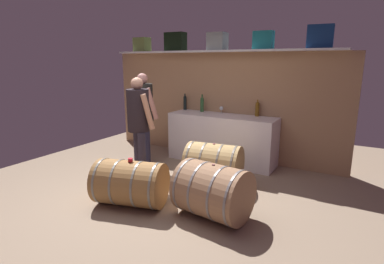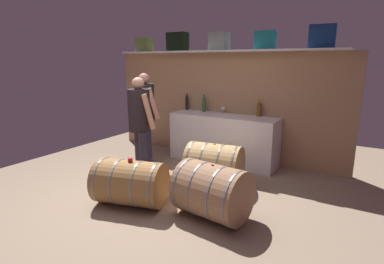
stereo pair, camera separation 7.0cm
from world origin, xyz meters
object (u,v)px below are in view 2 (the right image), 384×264
(toolcase_black, at_px, (178,42))
(wine_barrel_near, at_px, (130,183))
(wine_bottle_dark, at_px, (187,102))
(wine_glass, at_px, (223,109))
(tasting_cup, at_px, (130,160))
(visitor_tasting, at_px, (145,109))
(wine_bottle_amber, at_px, (259,109))
(toolcase_navy, at_px, (322,36))
(toolcase_grey, at_px, (219,41))
(wine_barrel_far, at_px, (212,191))
(winemaker_pouring, at_px, (140,118))
(wine_bottle_green, at_px, (204,104))
(work_cabinet, at_px, (223,139))
(toolcase_olive, at_px, (144,45))
(wine_barrel_flank, at_px, (214,164))
(toolcase_teal, at_px, (265,40))

(toolcase_black, bearing_deg, wine_barrel_near, -72.42)
(wine_bottle_dark, distance_m, wine_glass, 0.82)
(tasting_cup, xyz_separation_m, visitor_tasting, (-0.91, 1.43, 0.39))
(visitor_tasting, bearing_deg, wine_bottle_amber, 65.23)
(toolcase_navy, relative_size, tasting_cup, 6.24)
(toolcase_grey, distance_m, wine_barrel_far, 3.02)
(visitor_tasting, bearing_deg, tasting_cup, -21.57)
(toolcase_navy, xyz_separation_m, wine_barrel_far, (-0.74, -2.15, -1.89))
(toolcase_grey, relative_size, winemaker_pouring, 0.20)
(toolcase_navy, relative_size, wine_bottle_green, 1.14)
(toolcase_navy, height_order, wine_bottle_dark, toolcase_navy)
(wine_bottle_amber, xyz_separation_m, wine_bottle_dark, (-1.51, -0.00, 0.02))
(work_cabinet, height_order, wine_bottle_amber, wine_bottle_amber)
(toolcase_olive, relative_size, winemaker_pouring, 0.20)
(visitor_tasting, bearing_deg, toolcase_black, 122.22)
(toolcase_navy, bearing_deg, work_cabinet, -176.92)
(work_cabinet, distance_m, wine_glass, 0.58)
(wine_bottle_amber, xyz_separation_m, wine_barrel_flank, (-0.23, -1.27, -0.70))
(toolcase_olive, bearing_deg, work_cabinet, -2.62)
(work_cabinet, relative_size, wine_bottle_amber, 6.74)
(winemaker_pouring, height_order, visitor_tasting, visitor_tasting)
(toolcase_black, distance_m, toolcase_grey, 0.91)
(toolcase_teal, height_order, winemaker_pouring, toolcase_teal)
(wine_barrel_far, bearing_deg, toolcase_black, 138.60)
(wine_barrel_flank, relative_size, visitor_tasting, 0.54)
(wine_glass, bearing_deg, toolcase_grey, -178.01)
(wine_barrel_near, relative_size, visitor_tasting, 0.62)
(toolcase_black, distance_m, toolcase_navy, 2.65)
(toolcase_teal, bearing_deg, wine_bottle_dark, 178.87)
(toolcase_black, bearing_deg, wine_barrel_flank, -41.68)
(wine_glass, bearing_deg, toolcase_teal, -0.28)
(wine_bottle_amber, bearing_deg, toolcase_grey, -178.61)
(toolcase_black, height_order, toolcase_grey, toolcase_black)
(wine_bottle_amber, xyz_separation_m, visitor_tasting, (-1.77, -0.99, -0.01))
(toolcase_grey, distance_m, wine_bottle_green, 1.20)
(wine_bottle_amber, xyz_separation_m, tasting_cup, (-0.86, -2.42, -0.40))
(wine_glass, relative_size, wine_barrel_far, 0.14)
(wine_barrel_near, bearing_deg, wine_barrel_flank, 45.13)
(winemaker_pouring, xyz_separation_m, visitor_tasting, (-0.41, 0.63, 0.02))
(toolcase_grey, bearing_deg, wine_glass, 0.04)
(wine_bottle_amber, bearing_deg, toolcase_olive, -179.56)
(visitor_tasting, bearing_deg, wine_barrel_far, 5.07)
(wine_bottle_dark, distance_m, visitor_tasting, 1.03)
(winemaker_pouring, bearing_deg, wine_barrel_flank, 53.66)
(toolcase_black, xyz_separation_m, wine_bottle_green, (0.62, -0.03, -1.18))
(wine_bottle_amber, xyz_separation_m, wine_glass, (-0.69, -0.02, -0.05))
(toolcase_grey, relative_size, wine_bottle_dark, 0.97)
(toolcase_olive, relative_size, wine_barrel_flank, 0.36)
(wine_glass, bearing_deg, work_cabinet, -61.53)
(wine_barrel_near, xyz_separation_m, winemaker_pouring, (-0.48, 0.80, 0.69))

